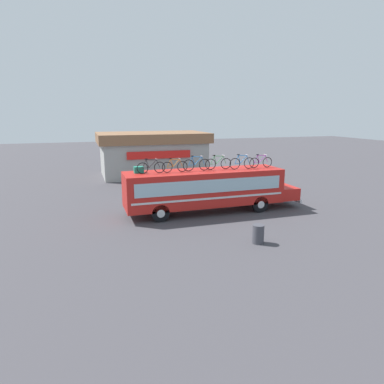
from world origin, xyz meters
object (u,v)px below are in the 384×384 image
bus (208,188)px  rooftop_bicycle_3 (197,164)px  rooftop_bicycle_1 (151,167)px  rooftop_bicycle_6 (261,162)px  rooftop_bicycle_4 (218,163)px  trash_bin (258,234)px  luggage_bag_1 (139,170)px  rooftop_bicycle_5 (242,163)px  rooftop_bicycle_2 (175,166)px

bus → rooftop_bicycle_3: (-0.77, 0.03, 1.53)m
rooftop_bicycle_1 → rooftop_bicycle_6: size_ratio=1.04×
rooftop_bicycle_4 → rooftop_bicycle_6: size_ratio=1.07×
rooftop_bicycle_3 → trash_bin: (1.18, -5.92, -2.65)m
rooftop_bicycle_3 → rooftop_bicycle_4: rooftop_bicycle_3 is taller
bus → rooftop_bicycle_3: rooftop_bicycle_3 is taller
rooftop_bicycle_4 → luggage_bag_1: bearing=177.1°
rooftop_bicycle_5 → trash_bin: rooftop_bicycle_5 is taller
rooftop_bicycle_2 → bus: bearing=1.4°
rooftop_bicycle_1 → rooftop_bicycle_5: size_ratio=0.99×
bus → trash_bin: 6.02m
rooftop_bicycle_1 → rooftop_bicycle_6: 7.31m
rooftop_bicycle_2 → rooftop_bicycle_5: rooftop_bicycle_5 is taller
bus → trash_bin: bus is taller
bus → rooftop_bicycle_3: 1.72m
trash_bin → rooftop_bicycle_1: bearing=124.9°
rooftop_bicycle_5 → bus: bearing=174.2°
rooftop_bicycle_1 → rooftop_bicycle_4: 4.37m
rooftop_bicycle_6 → trash_bin: size_ratio=1.78×
rooftop_bicycle_4 → rooftop_bicycle_5: 1.54m
rooftop_bicycle_4 → rooftop_bicycle_5: rooftop_bicycle_5 is taller
luggage_bag_1 → trash_bin: size_ratio=0.61×
luggage_bag_1 → rooftop_bicycle_6: rooftop_bicycle_6 is taller
rooftop_bicycle_1 → rooftop_bicycle_2: (1.46, 0.01, -0.01)m
bus → rooftop_bicycle_3: size_ratio=6.52×
bus → rooftop_bicycle_1: (-3.65, -0.07, 1.51)m
rooftop_bicycle_2 → rooftop_bicycle_3: size_ratio=0.91×
rooftop_bicycle_4 → rooftop_bicycle_6: (2.94, -0.18, -0.02)m
bus → luggage_bag_1: size_ratio=20.37×
rooftop_bicycle_4 → rooftop_bicycle_6: rooftop_bicycle_4 is taller
luggage_bag_1 → rooftop_bicycle_2: (2.13, -0.41, 0.17)m
rooftop_bicycle_1 → rooftop_bicycle_4: rooftop_bicycle_4 is taller
trash_bin → rooftop_bicycle_2: bearing=114.0°
rooftop_bicycle_1 → rooftop_bicycle_5: rooftop_bicycle_5 is taller
rooftop_bicycle_4 → rooftop_bicycle_2: bearing=-177.0°
rooftop_bicycle_3 → rooftop_bicycle_4: 1.48m
rooftop_bicycle_1 → rooftop_bicycle_2: rooftop_bicycle_1 is taller
luggage_bag_1 → rooftop_bicycle_5: size_ratio=0.33×
rooftop_bicycle_4 → bus: bearing=-171.8°
rooftop_bicycle_4 → trash_bin: size_ratio=1.90×
bus → rooftop_bicycle_2: size_ratio=7.20×
rooftop_bicycle_2 → rooftop_bicycle_3: 1.43m
luggage_bag_1 → rooftop_bicycle_1: 0.81m
trash_bin → rooftop_bicycle_6: bearing=60.9°
rooftop_bicycle_1 → trash_bin: rooftop_bicycle_1 is taller
luggage_bag_1 → rooftop_bicycle_4: bearing=-2.9°
luggage_bag_1 → rooftop_bicycle_1: bearing=-32.6°
luggage_bag_1 → rooftop_bicycle_6: bearing=-3.1°
rooftop_bicycle_6 → rooftop_bicycle_5: bearing=-174.1°
rooftop_bicycle_2 → rooftop_bicycle_4: 2.91m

